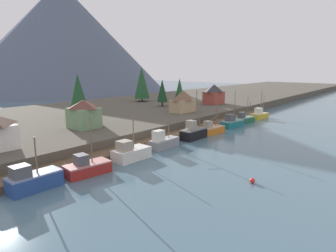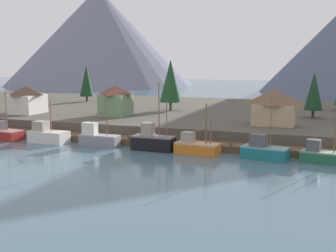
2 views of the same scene
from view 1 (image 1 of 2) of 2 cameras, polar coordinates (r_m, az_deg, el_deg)
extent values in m
cube|color=#476675|center=(76.04, -8.91, -0.48)|extent=(400.00, 400.00, 1.00)
cube|color=brown|center=(63.78, 1.91, -1.70)|extent=(80.00, 4.00, 1.00)
cylinder|color=brown|center=(40.87, -28.75, -10.23)|extent=(0.36, 0.36, 1.60)
cylinder|color=brown|center=(44.13, -19.05, -7.88)|extent=(0.36, 0.36, 1.60)
cylinder|color=brown|center=(48.51, -10.97, -5.73)|extent=(0.36, 0.36, 1.60)
cylinder|color=brown|center=(53.72, -4.39, -3.88)|extent=(0.36, 0.36, 1.60)
cylinder|color=brown|center=(59.56, 0.94, -2.33)|extent=(0.36, 0.36, 1.60)
cylinder|color=brown|center=(65.85, 5.28, -1.06)|extent=(0.36, 0.36, 1.60)
cylinder|color=brown|center=(72.48, 8.84, 0.00)|extent=(0.36, 0.36, 1.60)
cylinder|color=brown|center=(79.37, 11.79, 0.87)|extent=(0.36, 0.36, 1.60)
cylinder|color=brown|center=(86.44, 14.27, 1.60)|extent=(0.36, 0.36, 1.60)
cylinder|color=brown|center=(93.67, 16.37, 2.22)|extent=(0.36, 0.36, 1.60)
cube|color=#4C473D|center=(84.94, -14.35, 1.74)|extent=(400.00, 56.00, 2.50)
cone|color=#4C566B|center=(203.70, -19.55, 15.70)|extent=(125.72, 125.72, 65.40)
cube|color=navy|center=(40.42, -24.15, -9.83)|extent=(6.27, 2.62, 1.88)
cube|color=#6C7DA2|center=(40.08, -24.27, -8.44)|extent=(6.27, 2.62, 0.20)
cube|color=#4C4C51|center=(39.21, -26.49, -7.82)|extent=(2.05, 1.83, 1.41)
cylinder|color=brown|center=(39.55, -24.03, -5.10)|extent=(0.20, 0.20, 4.50)
cube|color=maroon|center=(43.47, -15.15, -8.05)|extent=(6.59, 3.67, 1.45)
cube|color=#AD6C6A|center=(43.21, -15.21, -7.01)|extent=(6.59, 3.67, 0.20)
cube|color=#4C4C51|center=(42.60, -16.31, -6.19)|extent=(1.79, 2.01, 1.43)
cylinder|color=brown|center=(42.63, -14.55, -2.49)|extent=(0.17, 0.17, 6.58)
cube|color=silver|center=(48.79, -7.03, -5.47)|extent=(6.33, 3.24, 1.66)
cube|color=silver|center=(48.53, -7.05, -4.42)|extent=(6.33, 3.24, 0.20)
cube|color=gray|center=(47.38, -8.37, -3.74)|extent=(2.13, 2.03, 1.55)
cylinder|color=brown|center=(48.22, -6.66, -1.23)|extent=(0.15, 0.15, 5.15)
cube|color=gray|center=(55.44, -0.69, -3.41)|extent=(6.26, 2.25, 1.51)
cube|color=#9F9FA2|center=(55.23, -0.69, -2.56)|extent=(6.26, 2.25, 0.20)
cube|color=silver|center=(53.74, -1.85, -1.83)|extent=(2.17, 1.40, 1.85)
cylinder|color=brown|center=(55.43, 0.16, 1.54)|extent=(0.16, 0.16, 7.47)
cylinder|color=brown|center=(54.82, -0.43, 1.01)|extent=(2.20, 0.12, 0.58)
cube|color=black|center=(62.28, 4.91, -1.61)|extent=(6.30, 2.74, 1.92)
cube|color=slate|center=(62.06, 4.93, -0.66)|extent=(6.30, 2.74, 0.20)
cube|color=gray|center=(61.16, 4.48, 0.19)|extent=(1.60, 1.79, 1.93)
cylinder|color=brown|center=(62.07, 5.47, 3.17)|extent=(0.16, 0.16, 7.98)
cylinder|color=brown|center=(63.26, 6.08, 2.06)|extent=(0.14, 0.14, 5.25)
cube|color=#CC6B1E|center=(67.81, 8.42, -0.86)|extent=(6.53, 3.37, 1.39)
cube|color=tan|center=(67.65, 8.44, -0.20)|extent=(6.53, 3.37, 0.20)
cube|color=gray|center=(66.38, 7.69, 0.33)|extent=(1.82, 1.68, 1.47)
cylinder|color=brown|center=(68.16, 9.19, 2.36)|extent=(0.20, 0.20, 5.66)
cylinder|color=brown|center=(68.86, 9.51, 1.56)|extent=(0.17, 0.17, 3.56)
cylinder|color=brown|center=(67.67, 8.74, 1.47)|extent=(2.03, 0.38, 0.74)
cube|color=#196B70|center=(75.92, 12.22, 0.35)|extent=(6.47, 3.58, 1.51)
cube|color=#679496|center=(75.77, 12.24, 0.99)|extent=(6.47, 3.58, 0.20)
cube|color=#4C4C51|center=(74.86, 11.84, 1.59)|extent=(2.37, 2.12, 1.63)
cylinder|color=brown|center=(75.76, 12.67, 3.80)|extent=(0.14, 0.14, 7.21)
cube|color=#1E5B3D|center=(82.90, 14.53, 1.09)|extent=(6.52, 3.15, 1.32)
cube|color=gray|center=(82.77, 14.56, 1.60)|extent=(6.52, 3.15, 0.20)
cube|color=#4C4C51|center=(81.33, 13.97, 2.07)|extent=(1.88, 1.61, 1.49)
cylinder|color=brown|center=(83.17, 15.02, 3.57)|extent=(0.15, 0.15, 5.39)
cylinder|color=brown|center=(84.35, 15.48, 3.18)|extent=(0.12, 0.12, 4.00)
cube|color=gold|center=(91.28, 17.09, 1.84)|extent=(6.51, 3.39, 1.25)
cube|color=tan|center=(91.17, 17.12, 2.29)|extent=(6.51, 3.39, 0.20)
cube|color=silver|center=(90.49, 16.96, 2.82)|extent=(2.09, 1.92, 1.64)
cylinder|color=brown|center=(91.29, 17.45, 4.55)|extent=(0.16, 0.16, 6.97)
cylinder|color=brown|center=(92.73, 17.86, 4.07)|extent=(0.13, 0.13, 5.18)
cube|color=#6B8E66|center=(63.13, -15.81, 1.50)|extent=(5.01, 5.56, 4.12)
pyramid|color=brown|center=(62.72, -15.95, 4.11)|extent=(5.26, 5.84, 1.67)
cube|color=#9E4238|center=(102.00, 8.76, 5.38)|extent=(6.61, 4.89, 4.11)
pyramid|color=#2D2D33|center=(101.72, 8.81, 7.22)|extent=(6.94, 5.13, 2.46)
cube|color=tan|center=(82.32, 2.85, 3.88)|extent=(6.76, 4.11, 3.44)
pyramid|color=brown|center=(81.99, 2.87, 5.97)|extent=(7.10, 4.31, 2.60)
cylinder|color=#4C3823|center=(108.90, -4.99, 5.04)|extent=(0.50, 0.50, 1.12)
cone|color=#1E4C28|center=(108.40, -5.05, 8.32)|extent=(5.55, 5.55, 11.35)
cylinder|color=#4C3823|center=(98.67, 2.20, 4.45)|extent=(0.50, 0.50, 1.19)
cone|color=#1E4C28|center=(98.24, 2.22, 6.98)|extent=(3.43, 3.43, 7.53)
cylinder|color=#4C3823|center=(94.27, -1.10, 4.23)|extent=(0.50, 0.50, 1.49)
cone|color=#14381E|center=(93.84, -1.11, 6.82)|extent=(3.36, 3.36, 7.04)
cylinder|color=#4C3823|center=(76.81, -16.61, 2.27)|extent=(0.50, 0.50, 1.83)
cone|color=#194223|center=(76.20, -16.84, 6.26)|extent=(4.62, 4.62, 8.90)
sphere|color=red|center=(40.57, 15.86, -10.06)|extent=(0.70, 0.70, 0.70)
camera|label=2|loc=(79.96, 59.48, 4.79)|focal=48.83mm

